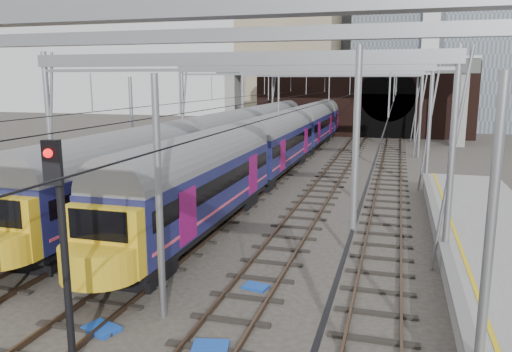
% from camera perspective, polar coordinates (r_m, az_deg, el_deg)
% --- Properties ---
extents(ground, '(160.00, 160.00, 0.00)m').
position_cam_1_polar(ground, '(13.90, -14.39, -18.81)').
color(ground, '#38332D').
rests_on(ground, ground).
extents(tracks, '(14.40, 80.00, 0.22)m').
position_cam_1_polar(tracks, '(26.98, 1.77, -3.69)').
color(tracks, '#4C3828').
rests_on(tracks, ground).
extents(overhead_line, '(16.80, 80.00, 8.00)m').
position_cam_1_polar(overhead_line, '(32.44, 4.69, 10.43)').
color(overhead_line, gray).
rests_on(overhead_line, ground).
extents(retaining_wall, '(28.00, 2.75, 9.00)m').
position_cam_1_polar(retaining_wall, '(62.50, 11.46, 8.41)').
color(retaining_wall, black).
rests_on(retaining_wall, ground).
extents(overbridge, '(28.00, 3.00, 9.25)m').
position_cam_1_polar(overbridge, '(56.69, 9.64, 11.21)').
color(overbridge, gray).
rests_on(overbridge, ground).
extents(city_skyline, '(37.50, 27.50, 60.00)m').
position_cam_1_polar(city_skyline, '(81.54, 13.89, 17.83)').
color(city_skyline, tan).
rests_on(city_skyline, ground).
extents(train_main, '(2.63, 60.78, 4.58)m').
position_cam_1_polar(train_main, '(43.74, 4.82, 5.05)').
color(train_main, black).
rests_on(train_main, ground).
extents(train_second, '(2.60, 45.13, 4.54)m').
position_cam_1_polar(train_second, '(37.62, -3.40, 4.09)').
color(train_second, black).
rests_on(train_second, ground).
extents(signal_near_centre, '(0.43, 0.49, 5.54)m').
position_cam_1_polar(signal_near_centre, '(12.25, -21.37, -5.88)').
color(signal_near_centre, black).
rests_on(signal_near_centre, ground).
extents(equip_cover_a, '(1.14, 0.96, 0.11)m').
position_cam_1_polar(equip_cover_a, '(15.02, -17.24, -16.34)').
color(equip_cover_a, '#1746B1').
rests_on(equip_cover_a, ground).
extents(equip_cover_b, '(1.05, 0.84, 0.11)m').
position_cam_1_polar(equip_cover_b, '(13.62, -5.22, -18.87)').
color(equip_cover_b, '#1746B1').
rests_on(equip_cover_b, ground).
extents(equip_cover_c, '(0.90, 0.71, 0.09)m').
position_cam_1_polar(equip_cover_c, '(17.00, -0.03, -12.54)').
color(equip_cover_c, '#1746B1').
rests_on(equip_cover_c, ground).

